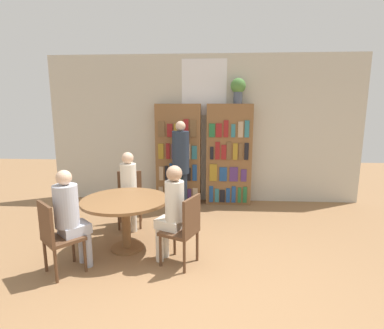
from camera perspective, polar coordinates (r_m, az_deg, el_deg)
ground_plane at (r=3.52m, az=0.60°, el=-22.93°), size 16.00×16.00×0.00m
wall_back at (r=6.23m, az=2.27°, el=6.69°), size 6.40×0.07×3.00m
bookshelf_left at (r=6.13m, az=-2.59°, el=1.94°), size 0.90×0.34×2.02m
bookshelf_right at (r=6.11m, az=6.99°, el=1.84°), size 0.90×0.34×2.02m
flower_vase at (r=6.06m, az=8.78°, el=14.16°), size 0.29×0.29×0.49m
reading_table at (r=4.23m, az=-12.59°, el=-8.00°), size 1.18×1.18×0.73m
chair_near_camera at (r=3.90m, az=-24.43°, el=-12.01°), size 0.57×0.57×0.90m
chair_left_side at (r=5.15m, az=-11.77°, el=-5.79°), size 0.47×0.47×0.90m
chair_far_side at (r=3.77m, az=-1.46°, el=-11.84°), size 0.53×0.53×0.90m
seated_reader_left at (r=4.92m, az=-11.99°, el=-4.02°), size 0.32×0.39×1.26m
seated_reader_right at (r=3.78m, az=-3.92°, el=-8.33°), size 0.39×0.35×1.26m
seated_reader_back at (r=3.89m, az=-22.19°, el=-8.60°), size 0.42×0.43×1.25m
librarian_standing at (r=5.62m, az=-2.15°, el=1.59°), size 0.32×0.59×1.71m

